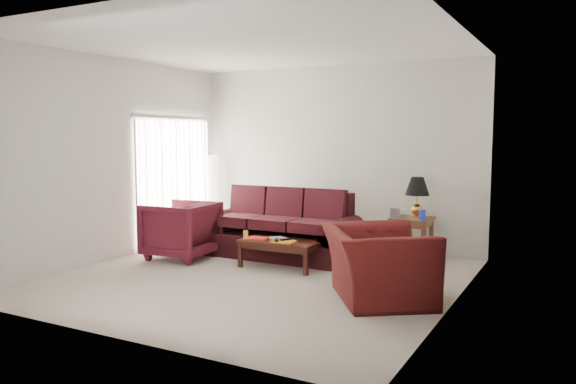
% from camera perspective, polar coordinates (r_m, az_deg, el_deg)
% --- Properties ---
extents(floor, '(5.00, 5.00, 0.00)m').
position_cam_1_polar(floor, '(7.42, -3.12, -8.67)').
color(floor, '#BCB0A0').
rests_on(floor, ground).
extents(blinds, '(0.10, 2.00, 2.16)m').
position_cam_1_polar(blinds, '(9.69, -11.46, 1.08)').
color(blinds, silver).
rests_on(blinds, ground).
extents(sofa, '(2.43, 1.08, 0.99)m').
position_cam_1_polar(sofa, '(8.55, -0.92, -3.36)').
color(sofa, black).
rests_on(sofa, ground).
extents(throw_pillow, '(0.47, 0.38, 0.44)m').
position_cam_1_polar(throw_pillow, '(9.56, -2.51, -0.83)').
color(throw_pillow, black).
rests_on(throw_pillow, sofa).
extents(end_table, '(0.61, 0.61, 0.63)m').
position_cam_1_polar(end_table, '(8.67, 12.48, -4.59)').
color(end_table, '#51331C').
rests_on(end_table, ground).
extents(table_lamp, '(0.43, 0.43, 0.61)m').
position_cam_1_polar(table_lamp, '(8.61, 12.98, -0.52)').
color(table_lamp, '#C38E3D').
rests_on(table_lamp, end_table).
extents(clock, '(0.16, 0.10, 0.15)m').
position_cam_1_polar(clock, '(8.51, 10.82, -2.10)').
color(clock, silver).
rests_on(clock, end_table).
extents(blue_canister, '(0.13, 0.13, 0.16)m').
position_cam_1_polar(blue_canister, '(8.35, 13.48, -2.28)').
color(blue_canister, '#1B28B1').
rests_on(blue_canister, end_table).
extents(picture_frame, '(0.14, 0.17, 0.05)m').
position_cam_1_polar(picture_frame, '(8.84, 11.64, -1.80)').
color(picture_frame, white).
rests_on(picture_frame, end_table).
extents(floor_lamp, '(0.32, 0.32, 1.51)m').
position_cam_1_polar(floor_lamp, '(10.34, -7.65, -0.37)').
color(floor_lamp, white).
rests_on(floor_lamp, ground).
extents(armchair_left, '(1.02, 0.99, 0.87)m').
position_cam_1_polar(armchair_left, '(8.63, -10.82, -3.80)').
color(armchair_left, '#48101C').
rests_on(armchair_left, ground).
extents(armchair_right, '(1.61, 1.65, 0.81)m').
position_cam_1_polar(armchair_right, '(6.43, 9.10, -7.27)').
color(armchair_right, '#410F0F').
rests_on(armchair_right, ground).
extents(coffee_table, '(1.18, 0.69, 0.39)m').
position_cam_1_polar(coffee_table, '(7.90, -0.80, -6.32)').
color(coffee_table, black).
rests_on(coffee_table, ground).
extents(magazine_red, '(0.34, 0.28, 0.02)m').
position_cam_1_polar(magazine_red, '(7.98, -3.14, -4.72)').
color(magazine_red, red).
rests_on(magazine_red, coffee_table).
extents(magazine_white, '(0.35, 0.33, 0.02)m').
position_cam_1_polar(magazine_white, '(7.97, -0.95, -4.73)').
color(magazine_white, silver).
rests_on(magazine_white, coffee_table).
extents(magazine_orange, '(0.31, 0.24, 0.02)m').
position_cam_1_polar(magazine_orange, '(7.74, -0.46, -5.04)').
color(magazine_orange, orange).
rests_on(magazine_orange, coffee_table).
extents(remote_a, '(0.12, 0.18, 0.02)m').
position_cam_1_polar(remote_a, '(7.73, -1.16, -4.90)').
color(remote_a, black).
rests_on(remote_a, coffee_table).
extents(remote_b, '(0.12, 0.18, 0.02)m').
position_cam_1_polar(remote_b, '(7.78, -0.19, -4.83)').
color(remote_b, black).
rests_on(remote_b, coffee_table).
extents(yellow_glass, '(0.08, 0.08, 0.12)m').
position_cam_1_polar(yellow_glass, '(8.00, -4.33, -4.32)').
color(yellow_glass, yellow).
rests_on(yellow_glass, coffee_table).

